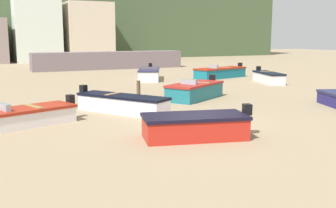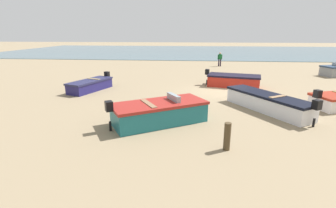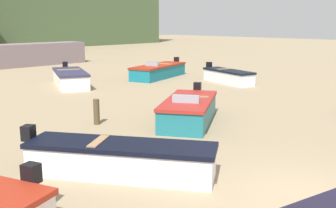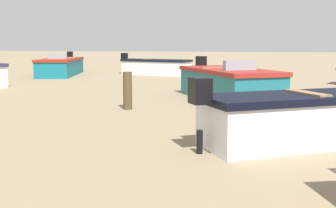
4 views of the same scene
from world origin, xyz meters
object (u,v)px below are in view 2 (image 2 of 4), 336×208
object	(u,v)px
boat_white_2	(267,102)
boat_navy_6	(91,85)
boat_red_5	(233,81)
beach_walker_foreground	(220,58)
mooring_post_near_water	(227,136)
boat_teal_4	(159,112)

from	to	relation	value
boat_white_2	boat_navy_6	bearing A→B (deg)	129.65
boat_white_2	boat_red_5	bearing A→B (deg)	65.38
boat_red_5	boat_navy_6	bearing A→B (deg)	-63.25
boat_white_2	beach_walker_foreground	distance (m)	16.96
beach_walker_foreground	boat_white_2	bearing A→B (deg)	88.25
boat_white_2	mooring_post_near_water	xyz separation A→B (m)	(2.62, 4.63, 0.05)
boat_teal_4	boat_white_2	bearing A→B (deg)	81.90
boat_red_5	beach_walker_foreground	world-z (taller)	beach_walker_foreground
boat_red_5	boat_navy_6	xyz separation A→B (m)	(9.98, 2.29, -0.06)
boat_teal_4	boat_navy_6	world-z (taller)	boat_teal_4
boat_teal_4	boat_navy_6	distance (m)	7.96
boat_white_2	boat_teal_4	distance (m)	5.72
boat_navy_6	beach_walker_foreground	distance (m)	16.84
boat_teal_4	beach_walker_foreground	distance (m)	19.75
boat_teal_4	beach_walker_foreground	xyz separation A→B (m)	(-4.60, -19.20, 0.47)
boat_white_2	beach_walker_foreground	size ratio (longest dim) A/B	2.92
boat_red_5	mooring_post_near_water	size ratio (longest dim) A/B	4.20
boat_red_5	boat_navy_6	distance (m)	10.24
boat_teal_4	beach_walker_foreground	size ratio (longest dim) A/B	2.72
boat_navy_6	mooring_post_near_water	bearing A→B (deg)	154.84
boat_teal_4	boat_navy_6	xyz separation A→B (m)	(5.51, -5.74, -0.10)
boat_white_2	mooring_post_near_water	world-z (taller)	boat_white_2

